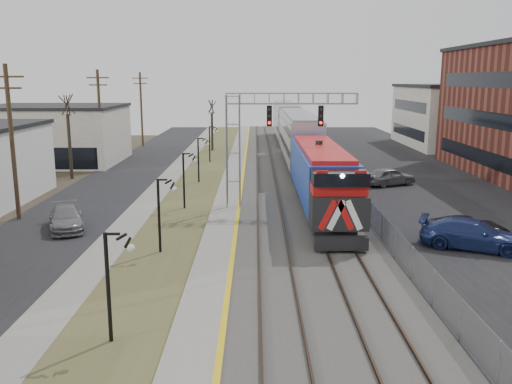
{
  "coord_description": "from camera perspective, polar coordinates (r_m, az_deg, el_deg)",
  "views": [
    {
      "loc": [
        1.05,
        -9.49,
        9.03
      ],
      "look_at": [
        1.09,
        21.38,
        2.6
      ],
      "focal_mm": 38.0,
      "sensor_mm": 36.0,
      "label": 1
    }
  ],
  "objects": [
    {
      "name": "parking_lot",
      "position": [
        47.79,
        18.16,
        0.3
      ],
      "size": [
        16.0,
        120.0,
        0.04
      ],
      "primitive_type": "cube",
      "color": "black",
      "rests_on": "ground"
    },
    {
      "name": "track_far",
      "position": [
        45.56,
        5.54,
        0.63
      ],
      "size": [
        1.58,
        120.0,
        0.15
      ],
      "color": "#2D2119",
      "rests_on": "ballast_bed"
    },
    {
      "name": "platform",
      "position": [
        45.42,
        -2.65,
        0.44
      ],
      "size": [
        2.0,
        120.0,
        0.24
      ],
      "primitive_type": "cube",
      "color": "gray",
      "rests_on": "ground"
    },
    {
      "name": "street_west",
      "position": [
        47.09,
        -15.52,
        0.3
      ],
      "size": [
        7.0,
        120.0,
        0.04
      ],
      "primitive_type": "cube",
      "color": "black",
      "rests_on": "ground"
    },
    {
      "name": "sidewalk",
      "position": [
        46.09,
        -10.12,
        0.33
      ],
      "size": [
        2.0,
        120.0,
        0.08
      ],
      "primitive_type": "cube",
      "color": "gray",
      "rests_on": "ground"
    },
    {
      "name": "grass_median",
      "position": [
        45.67,
        -6.42,
        0.32
      ],
      "size": [
        4.0,
        120.0,
        0.06
      ],
      "primitive_type": "cube",
      "color": "brown",
      "rests_on": "ground"
    },
    {
      "name": "utility_poles",
      "position": [
        38.04,
        -24.28,
        4.65
      ],
      "size": [
        0.28,
        80.28,
        10.0
      ],
      "color": "#4C3823",
      "rests_on": "ground"
    },
    {
      "name": "ballast_bed",
      "position": [
        45.47,
        3.65,
        0.41
      ],
      "size": [
        8.0,
        120.0,
        0.2
      ],
      "primitive_type": "cube",
      "color": "#595651",
      "rests_on": "ground"
    },
    {
      "name": "signal_gantry",
      "position": [
        37.64,
        0.19,
        6.52
      ],
      "size": [
        9.0,
        1.07,
        8.15
      ],
      "color": "gray",
      "rests_on": "ground"
    },
    {
      "name": "car_lot_e",
      "position": [
        48.24,
        13.9,
        1.57
      ],
      "size": [
        4.96,
        3.52,
        1.57
      ],
      "primitive_type": "imported",
      "rotation": [
        0.0,
        0.0,
        1.98
      ],
      "color": "slate",
      "rests_on": "ground"
    },
    {
      "name": "car_lot_d",
      "position": [
        31.53,
        21.85,
        -4.23
      ],
      "size": [
        5.97,
        4.27,
        1.6
      ],
      "primitive_type": "imported",
      "rotation": [
        0.0,
        0.0,
        1.16
      ],
      "color": "navy",
      "rests_on": "ground"
    },
    {
      "name": "platform_edge",
      "position": [
        45.36,
        -1.54,
        0.59
      ],
      "size": [
        0.24,
        120.0,
        0.01
      ],
      "primitive_type": "cube",
      "color": "gold",
      "rests_on": "platform"
    },
    {
      "name": "bare_trees",
      "position": [
        50.7,
        -15.8,
        4.15
      ],
      "size": [
        12.3,
        42.3,
        5.95
      ],
      "color": "#382D23",
      "rests_on": "ground"
    },
    {
      "name": "track_near",
      "position": [
        45.35,
        1.13,
        0.63
      ],
      "size": [
        1.58,
        120.0,
        0.15
      ],
      "color": "#2D2119",
      "rests_on": "ballast_bed"
    },
    {
      "name": "car_lot_c",
      "position": [
        33.55,
        21.46,
        -3.56
      ],
      "size": [
        4.69,
        2.38,
        1.27
      ],
      "primitive_type": "imported",
      "rotation": [
        0.0,
        0.0,
        1.51
      ],
      "color": "black",
      "rests_on": "ground"
    },
    {
      "name": "train",
      "position": [
        60.32,
        4.19,
        5.88
      ],
      "size": [
        3.0,
        63.05,
        5.33
      ],
      "color": "#1439AA",
      "rests_on": "ground"
    },
    {
      "name": "lampposts",
      "position": [
        29.09,
        -10.07,
        -2.4
      ],
      "size": [
        0.14,
        62.14,
        4.0
      ],
      "color": "black",
      "rests_on": "ground"
    },
    {
      "name": "fence",
      "position": [
        45.8,
        8.92,
        1.27
      ],
      "size": [
        0.04,
        120.0,
        1.6
      ],
      "primitive_type": "cube",
      "color": "gray",
      "rests_on": "ground"
    },
    {
      "name": "car_street_b",
      "position": [
        35.09,
        -19.36,
        -2.67
      ],
      "size": [
        3.48,
        5.13,
        1.38
      ],
      "primitive_type": "imported",
      "rotation": [
        0.0,
        0.0,
        0.36
      ],
      "color": "slate",
      "rests_on": "ground"
    }
  ]
}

